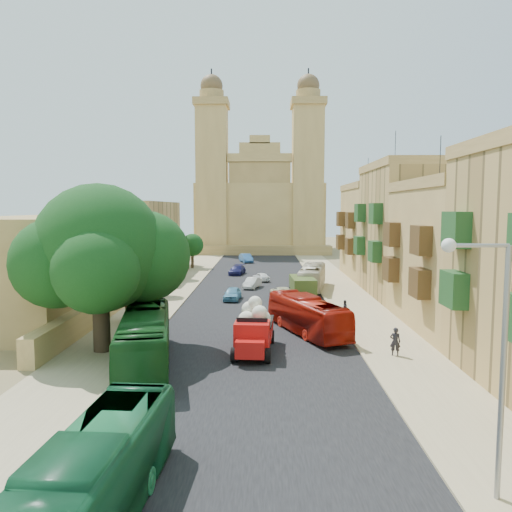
{
  "coord_description": "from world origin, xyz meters",
  "views": [
    {
      "loc": [
        0.85,
        -27.01,
        9.12
      ],
      "look_at": [
        0.0,
        26.0,
        4.0
      ],
      "focal_mm": 35.0,
      "sensor_mm": 36.0,
      "label": 1
    }
  ],
  "objects_px": {
    "bus_red_east": "(307,315)",
    "car_dkblue": "(237,270)",
    "street_tree_b": "(159,268)",
    "car_blue_a": "(232,294)",
    "car_cream": "(282,293)",
    "red_truck": "(254,329)",
    "bus_cream_east": "(312,277)",
    "street_tree_a": "(127,283)",
    "street_tree_c": "(179,257)",
    "church": "(260,206)",
    "pedestrian_c": "(345,309)",
    "ficus_tree": "(101,253)",
    "car_white_a": "(252,283)",
    "car_blue_b": "(246,258)",
    "streetlamp": "(489,337)",
    "pedestrian_a": "(395,342)",
    "bus_green_south": "(91,484)",
    "bus_green_north": "(145,339)",
    "street_tree_d": "(192,245)",
    "car_white_b": "(261,277)",
    "olive_pickup": "(303,288)"
  },
  "relations": [
    {
      "from": "olive_pickup",
      "to": "car_blue_a",
      "type": "distance_m",
      "value": 7.21
    },
    {
      "from": "street_tree_a",
      "to": "pedestrian_c",
      "type": "height_order",
      "value": "street_tree_a"
    },
    {
      "from": "church",
      "to": "car_cream",
      "type": "height_order",
      "value": "church"
    },
    {
      "from": "car_white_a",
      "to": "car_cream",
      "type": "xyz_separation_m",
      "value": [
        3.19,
        -7.3,
        0.06
      ]
    },
    {
      "from": "bus_green_south",
      "to": "pedestrian_c",
      "type": "xyz_separation_m",
      "value": [
        11.53,
        27.36,
        -0.63
      ]
    },
    {
      "from": "church",
      "to": "street_tree_c",
      "type": "xyz_separation_m",
      "value": [
        -10.0,
        -42.61,
        -6.65
      ]
    },
    {
      "from": "ficus_tree",
      "to": "car_white_a",
      "type": "height_order",
      "value": "ficus_tree"
    },
    {
      "from": "street_tree_b",
      "to": "car_blue_a",
      "type": "distance_m",
      "value": 8.34
    },
    {
      "from": "bus_cream_east",
      "to": "car_blue_b",
      "type": "distance_m",
      "value": 29.11
    },
    {
      "from": "bus_cream_east",
      "to": "pedestrian_a",
      "type": "distance_m",
      "value": 25.29
    },
    {
      "from": "red_truck",
      "to": "bus_cream_east",
      "type": "bearing_deg",
      "value": 76.14
    },
    {
      "from": "car_cream",
      "to": "car_blue_b",
      "type": "bearing_deg",
      "value": -87.91
    },
    {
      "from": "car_white_b",
      "to": "bus_red_east",
      "type": "bearing_deg",
      "value": 73.88
    },
    {
      "from": "red_truck",
      "to": "pedestrian_a",
      "type": "distance_m",
      "value": 8.8
    },
    {
      "from": "bus_green_north",
      "to": "bus_red_east",
      "type": "bearing_deg",
      "value": 26.91
    },
    {
      "from": "bus_cream_east",
      "to": "car_dkblue",
      "type": "xyz_separation_m",
      "value": [
        -9.09,
        12.51,
        -0.77
      ]
    },
    {
      "from": "car_blue_b",
      "to": "street_tree_a",
      "type": "bearing_deg",
      "value": -115.85
    },
    {
      "from": "bus_green_north",
      "to": "car_white_a",
      "type": "xyz_separation_m",
      "value": [
        5.5,
        28.24,
        -1.0
      ]
    },
    {
      "from": "street_tree_d",
      "to": "car_white_b",
      "type": "height_order",
      "value": "street_tree_d"
    },
    {
      "from": "street_tree_d",
      "to": "bus_green_south",
      "type": "bearing_deg",
      "value": -84.46
    },
    {
      "from": "street_tree_d",
      "to": "pedestrian_a",
      "type": "relative_size",
      "value": 2.95
    },
    {
      "from": "pedestrian_a",
      "to": "ficus_tree",
      "type": "bearing_deg",
      "value": 9.93
    },
    {
      "from": "street_tree_c",
      "to": "car_cream",
      "type": "distance_m",
      "value": 19.07
    },
    {
      "from": "church",
      "to": "car_blue_b",
      "type": "height_order",
      "value": "church"
    },
    {
      "from": "streetlamp",
      "to": "bus_red_east",
      "type": "bearing_deg",
      "value": 100.2
    },
    {
      "from": "bus_red_east",
      "to": "car_dkblue",
      "type": "xyz_separation_m",
      "value": [
        -6.82,
        32.23,
        -0.72
      ]
    },
    {
      "from": "bus_red_east",
      "to": "bus_cream_east",
      "type": "height_order",
      "value": "bus_cream_east"
    },
    {
      "from": "ficus_tree",
      "to": "pedestrian_a",
      "type": "height_order",
      "value": "ficus_tree"
    },
    {
      "from": "bus_cream_east",
      "to": "car_blue_a",
      "type": "xyz_separation_m",
      "value": [
        -8.55,
        -6.59,
        -0.76
      ]
    },
    {
      "from": "church",
      "to": "bus_red_east",
      "type": "xyz_separation_m",
      "value": [
        4.0,
        -69.93,
        -8.17
      ]
    },
    {
      "from": "street_tree_d",
      "to": "street_tree_c",
      "type": "bearing_deg",
      "value": -90.0
    },
    {
      "from": "bus_cream_east",
      "to": "car_cream",
      "type": "distance_m",
      "value": 7.44
    },
    {
      "from": "streetlamp",
      "to": "car_blue_b",
      "type": "relative_size",
      "value": 1.88
    },
    {
      "from": "street_tree_b",
      "to": "bus_cream_east",
      "type": "relative_size",
      "value": 0.44
    },
    {
      "from": "ficus_tree",
      "to": "car_blue_a",
      "type": "relative_size",
      "value": 2.85
    },
    {
      "from": "car_cream",
      "to": "pedestrian_a",
      "type": "relative_size",
      "value": 2.67
    },
    {
      "from": "street_tree_b",
      "to": "pedestrian_a",
      "type": "distance_m",
      "value": 28.18
    },
    {
      "from": "street_tree_b",
      "to": "street_tree_a",
      "type": "bearing_deg",
      "value": -90.0
    },
    {
      "from": "ficus_tree",
      "to": "red_truck",
      "type": "xyz_separation_m",
      "value": [
        9.62,
        -0.11,
        -4.79
      ]
    },
    {
      "from": "car_dkblue",
      "to": "red_truck",
      "type": "bearing_deg",
      "value": -75.79
    },
    {
      "from": "car_cream",
      "to": "red_truck",
      "type": "bearing_deg",
      "value": 76.26
    },
    {
      "from": "bus_cream_east",
      "to": "church",
      "type": "bearing_deg",
      "value": -72.75
    },
    {
      "from": "bus_red_east",
      "to": "streetlamp",
      "type": "bearing_deg",
      "value": 78.76
    },
    {
      "from": "church",
      "to": "olive_pickup",
      "type": "distance_m",
      "value": 56.26
    },
    {
      "from": "streetlamp",
      "to": "car_blue_a",
      "type": "bearing_deg",
      "value": 106.47
    },
    {
      "from": "car_white_b",
      "to": "bus_green_north",
      "type": "bearing_deg",
      "value": 55.31
    },
    {
      "from": "street_tree_a",
      "to": "street_tree_c",
      "type": "height_order",
      "value": "street_tree_a"
    },
    {
      "from": "bus_red_east",
      "to": "pedestrian_c",
      "type": "height_order",
      "value": "bus_red_east"
    },
    {
      "from": "bus_red_east",
      "to": "car_white_a",
      "type": "bearing_deg",
      "value": -99.09
    },
    {
      "from": "church",
      "to": "pedestrian_c",
      "type": "height_order",
      "value": "church"
    }
  ]
}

